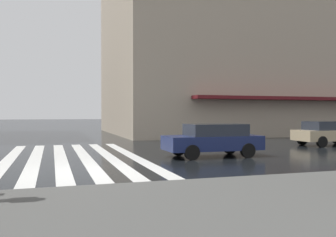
% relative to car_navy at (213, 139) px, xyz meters
% --- Properties ---
extents(ground_plane, '(220.00, 220.00, 0.00)m').
position_rel_car_navy_xyz_m(ground_plane, '(-2.50, 5.56, -0.76)').
color(ground_plane, black).
extents(zebra_crossing, '(13.00, 5.50, 0.01)m').
position_rel_car_navy_xyz_m(zebra_crossing, '(1.50, 5.75, -0.75)').
color(zebra_crossing, silver).
rests_on(zebra_crossing, ground_plane).
extents(haussmann_block_corner, '(17.92, 28.03, 18.35)m').
position_rel_car_navy_xyz_m(haussmann_block_corner, '(18.35, -12.67, 8.23)').
color(haussmann_block_corner, tan).
rests_on(haussmann_block_corner, ground_plane).
extents(car_navy, '(1.85, 4.10, 1.41)m').
position_rel_car_navy_xyz_m(car_navy, '(0.00, 0.00, 0.00)').
color(car_navy, navy).
rests_on(car_navy, ground_plane).
extents(car_champagne, '(1.85, 4.10, 1.41)m').
position_rel_car_navy_xyz_m(car_champagne, '(3.00, -8.68, 0.00)').
color(car_champagne, tan).
rests_on(car_champagne, ground_plane).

